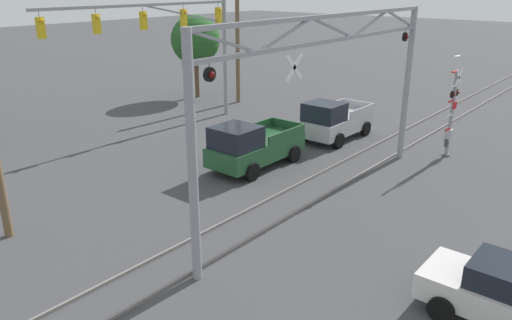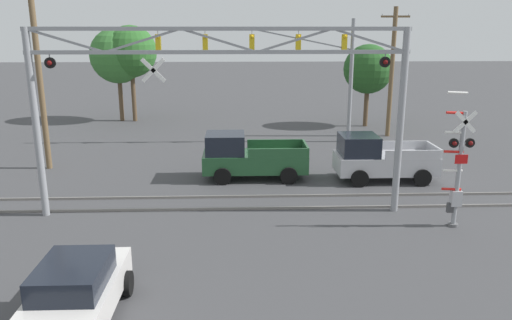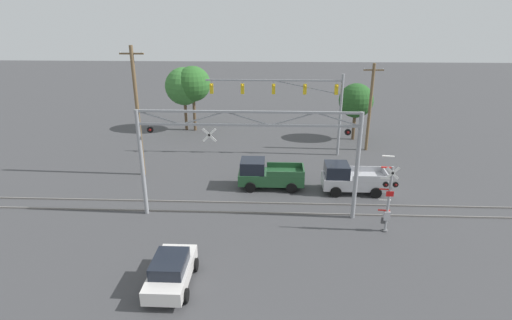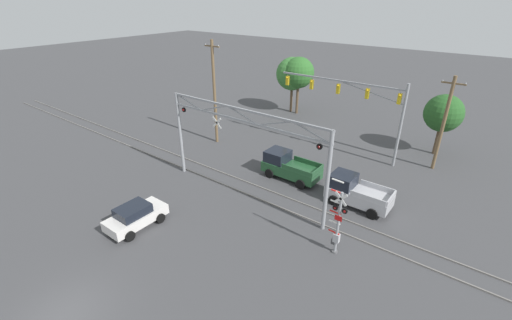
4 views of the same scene
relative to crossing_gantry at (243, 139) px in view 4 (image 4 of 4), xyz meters
The scene contains 14 objects.
ground_plane 14.33m from the crossing_gantry, 89.94° to the right, with size 200.00×200.00×0.00m, color #424244.
rail_track_near 4.60m from the crossing_gantry, 87.35° to the left, with size 80.00×0.08×0.10m, color gray.
rail_track_far 4.91m from the crossing_gantry, 89.56° to the left, with size 80.00×0.08×0.10m, color gray.
crossing_gantry is the anchor object (origin of this frame).
crossing_signal_mast 8.84m from the crossing_gantry, 11.13° to the right, with size 1.11×0.35×4.83m.
traffic_signal_span 12.68m from the crossing_gantry, 71.73° to the left, with size 12.06×0.39×7.39m.
pickup_truck_lead 5.89m from the crossing_gantry, 76.21° to the left, with size 4.82×2.24×2.15m.
pickup_truck_following 8.93m from the crossing_gantry, 29.10° to the left, with size 4.54×2.24×2.15m.
sedan_waiting 8.78m from the crossing_gantry, 114.13° to the right, with size 2.05×3.94×1.60m.
utility_pole_left 11.07m from the crossing_gantry, 143.49° to the left, with size 1.80×0.28×10.12m.
utility_pole_right 17.14m from the crossing_gantry, 52.57° to the left, with size 1.80×0.28×8.12m.
background_tree_beyond_span 19.64m from the crossing_gantry, 60.09° to the left, with size 3.44×3.44×5.77m.
background_tree_far_left_verge 21.51m from the crossing_gantry, 112.36° to the left, with size 4.08×4.08×6.89m.
background_tree_far_right_verge 20.91m from the crossing_gantry, 110.03° to the left, with size 3.78×3.78×7.06m.
Camera 4 is at (14.18, -3.60, 13.90)m, focal length 24.00 mm.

